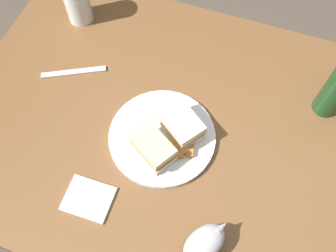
{
  "coord_description": "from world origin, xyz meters",
  "views": [
    {
      "loc": [
        -0.13,
        0.42,
        1.59
      ],
      "look_at": [
        0.01,
        0.02,
        0.77
      ],
      "focal_mm": 39.5,
      "sensor_mm": 36.0,
      "label": 1
    }
  ],
  "objects_px": {
    "plate": "(162,137)",
    "pint_glass": "(77,1)",
    "sandwich_half_left": "(152,147)",
    "fork": "(74,72)",
    "gravy_boat": "(205,243)",
    "napkin": "(88,199)",
    "sandwich_half_right": "(181,125)"
  },
  "relations": [
    {
      "from": "sandwich_half_left",
      "to": "napkin",
      "type": "xyz_separation_m",
      "value": [
        0.1,
        0.16,
        -0.04
      ]
    },
    {
      "from": "sandwich_half_left",
      "to": "gravy_boat",
      "type": "height_order",
      "value": "sandwich_half_left"
    },
    {
      "from": "sandwich_half_right",
      "to": "fork",
      "type": "xyz_separation_m",
      "value": [
        0.34,
        -0.08,
        -0.04
      ]
    },
    {
      "from": "sandwich_half_left",
      "to": "fork",
      "type": "xyz_separation_m",
      "value": [
        0.3,
        -0.16,
        -0.04
      ]
    },
    {
      "from": "plate",
      "to": "pint_glass",
      "type": "height_order",
      "value": "pint_glass"
    },
    {
      "from": "pint_glass",
      "to": "gravy_boat",
      "type": "bearing_deg",
      "value": 136.41
    },
    {
      "from": "sandwich_half_right",
      "to": "pint_glass",
      "type": "height_order",
      "value": "pint_glass"
    },
    {
      "from": "pint_glass",
      "to": "sandwich_half_right",
      "type": "bearing_deg",
      "value": 146.55
    },
    {
      "from": "fork",
      "to": "gravy_boat",
      "type": "bearing_deg",
      "value": 118.12
    },
    {
      "from": "sandwich_half_left",
      "to": "fork",
      "type": "bearing_deg",
      "value": -28.08
    },
    {
      "from": "sandwich_half_right",
      "to": "gravy_boat",
      "type": "distance_m",
      "value": 0.28
    },
    {
      "from": "napkin",
      "to": "fork",
      "type": "height_order",
      "value": "napkin"
    },
    {
      "from": "napkin",
      "to": "sandwich_half_left",
      "type": "bearing_deg",
      "value": -123.05
    },
    {
      "from": "pint_glass",
      "to": "gravy_boat",
      "type": "xyz_separation_m",
      "value": [
        -0.55,
        0.52,
        -0.03
      ]
    },
    {
      "from": "pint_glass",
      "to": "fork",
      "type": "relative_size",
      "value": 0.88
    },
    {
      "from": "sandwich_half_left",
      "to": "napkin",
      "type": "bearing_deg",
      "value": 56.95
    },
    {
      "from": "plate",
      "to": "gravy_boat",
      "type": "height_order",
      "value": "gravy_boat"
    },
    {
      "from": "pint_glass",
      "to": "fork",
      "type": "distance_m",
      "value": 0.22
    },
    {
      "from": "sandwich_half_right",
      "to": "gravy_boat",
      "type": "relative_size",
      "value": 1.04
    },
    {
      "from": "napkin",
      "to": "fork",
      "type": "bearing_deg",
      "value": -58.49
    },
    {
      "from": "napkin",
      "to": "fork",
      "type": "xyz_separation_m",
      "value": [
        0.19,
        -0.32,
        -0.0
      ]
    },
    {
      "from": "plate",
      "to": "pint_glass",
      "type": "xyz_separation_m",
      "value": [
        0.37,
        -0.3,
        0.06
      ]
    },
    {
      "from": "sandwich_half_left",
      "to": "pint_glass",
      "type": "distance_m",
      "value": 0.51
    },
    {
      "from": "plate",
      "to": "fork",
      "type": "relative_size",
      "value": 1.51
    },
    {
      "from": "pint_glass",
      "to": "fork",
      "type": "height_order",
      "value": "pint_glass"
    },
    {
      "from": "sandwich_half_left",
      "to": "napkin",
      "type": "relative_size",
      "value": 1.17
    },
    {
      "from": "napkin",
      "to": "pint_glass",
      "type": "bearing_deg",
      "value": -62.73
    },
    {
      "from": "plate",
      "to": "sandwich_half_right",
      "type": "distance_m",
      "value": 0.06
    },
    {
      "from": "plate",
      "to": "sandwich_half_left",
      "type": "bearing_deg",
      "value": 82.77
    },
    {
      "from": "sandwich_half_left",
      "to": "sandwich_half_right",
      "type": "height_order",
      "value": "same"
    },
    {
      "from": "sandwich_half_right",
      "to": "napkin",
      "type": "relative_size",
      "value": 1.17
    },
    {
      "from": "plate",
      "to": "fork",
      "type": "distance_m",
      "value": 0.32
    }
  ]
}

